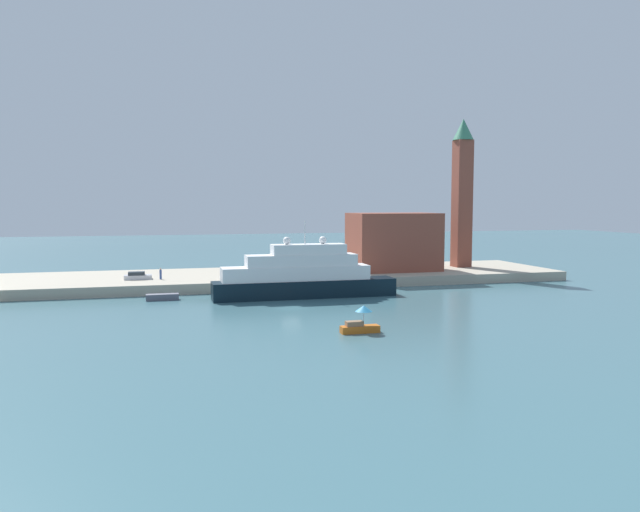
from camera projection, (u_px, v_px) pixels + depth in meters
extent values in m
plane|color=#3D6670|center=(291.00, 308.00, 82.45)|extent=(400.00, 400.00, 0.00)
cube|color=#ADA38E|center=(258.00, 278.00, 109.00)|extent=(110.00, 23.31, 1.66)
cube|color=black|center=(305.00, 289.00, 91.93)|extent=(27.69, 4.39, 2.64)
cube|color=white|center=(296.00, 273.00, 91.37)|extent=(22.15, 4.03, 2.11)
cube|color=white|center=(301.00, 260.00, 91.41)|extent=(16.62, 3.68, 1.73)
cube|color=white|center=(308.00, 249.00, 91.56)|extent=(11.08, 3.33, 1.53)
cylinder|color=silver|center=(305.00, 233.00, 91.20)|extent=(0.16, 0.16, 3.49)
sphere|color=white|center=(323.00, 240.00, 92.01)|extent=(1.13, 1.13, 1.13)
sphere|color=white|center=(287.00, 241.00, 90.59)|extent=(1.13, 1.13, 1.13)
cube|color=#C66019|center=(360.00, 329.00, 66.82)|extent=(4.29, 1.28, 0.78)
cube|color=#8C6647|center=(354.00, 324.00, 66.60)|extent=(1.89, 1.02, 0.54)
cylinder|color=#B2B2B2|center=(364.00, 318.00, 66.83)|extent=(0.06, 0.06, 1.56)
cone|color=teal|center=(364.00, 308.00, 66.74)|extent=(1.89, 1.89, 0.66)
cube|color=#595966|center=(162.00, 297.00, 89.34)|extent=(4.67, 1.47, 0.90)
cube|color=brown|center=(393.00, 242.00, 113.81)|extent=(15.81, 10.16, 10.64)
cube|color=brown|center=(462.00, 204.00, 119.38)|extent=(3.09, 3.09, 24.64)
cone|color=#387A5B|center=(463.00, 129.00, 118.14)|extent=(4.01, 4.01, 4.07)
cube|color=silver|center=(138.00, 277.00, 100.39)|extent=(4.38, 1.88, 0.70)
cube|color=#262D33|center=(136.00, 273.00, 100.28)|extent=(2.63, 1.69, 0.54)
cylinder|color=#334C8C|center=(161.00, 274.00, 100.44)|extent=(0.36, 0.36, 1.59)
sphere|color=tan|center=(161.00, 269.00, 100.36)|extent=(0.24, 0.24, 0.24)
cylinder|color=black|center=(292.00, 278.00, 99.51)|extent=(0.54, 0.54, 0.61)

